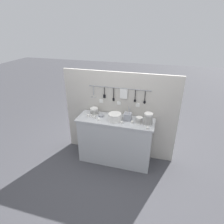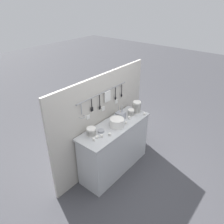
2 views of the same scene
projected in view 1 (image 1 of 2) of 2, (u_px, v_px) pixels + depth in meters
ground_plane at (115, 159)px, 3.84m from camera, size 20.00×20.00×0.00m
counter at (115, 140)px, 3.64m from camera, size 1.43×0.49×0.93m
back_wall at (119, 115)px, 3.70m from camera, size 2.23×0.11×1.75m
bowl_stack_wide_centre at (139, 120)px, 3.29m from camera, size 0.12×0.12×0.12m
bowl_stack_tall_left at (94, 111)px, 3.61m from camera, size 0.15×0.15×0.13m
bowl_stack_back_corner at (148, 119)px, 3.22m from camera, size 0.15×0.15×0.22m
plate_stack at (115, 117)px, 3.37m from camera, size 0.23×0.23×0.14m
steel_mixing_bowl at (101, 115)px, 3.54m from camera, size 0.10×0.10×0.03m
cutlery_caddy at (128, 116)px, 3.40m from camera, size 0.14×0.14×0.27m
cup_edge_near at (92, 116)px, 3.52m from camera, size 0.04×0.04×0.04m
cup_front_left at (132, 122)px, 3.29m from camera, size 0.04×0.04×0.04m
cup_back_right at (122, 123)px, 3.28m from camera, size 0.04×0.04×0.04m
cup_centre at (88, 115)px, 3.54m from camera, size 0.04×0.04×0.04m
cup_front_right at (99, 119)px, 3.39m from camera, size 0.04×0.04×0.04m
cup_edge_far at (147, 128)px, 3.10m from camera, size 0.04×0.04×0.04m
cup_beside_plates at (95, 117)px, 3.47m from camera, size 0.04×0.04×0.04m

